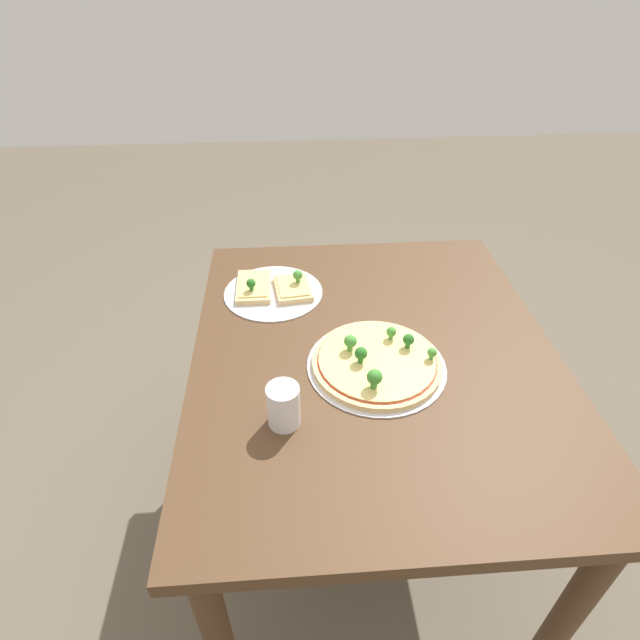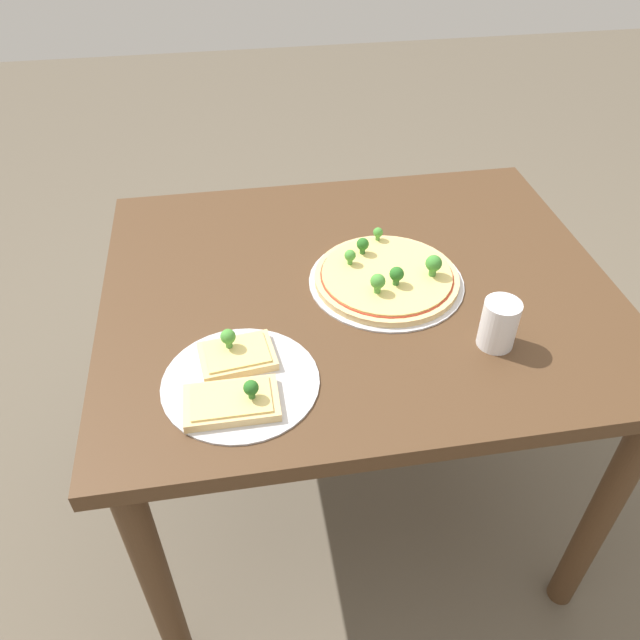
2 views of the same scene
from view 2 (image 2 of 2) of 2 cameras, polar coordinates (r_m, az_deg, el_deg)
ground_plane at (r=1.87m, az=2.57°, el=-15.41°), size 8.00×8.00×0.00m
dining_table at (r=1.38m, az=3.37°, el=-0.19°), size 1.06×0.88×0.76m
pizza_tray_whole at (r=1.31m, az=6.13°, el=3.94°), size 0.32×0.32×0.07m
pizza_tray_slice at (r=1.10m, az=-7.63°, el=-5.42°), size 0.28×0.28×0.06m
drinking_cup at (r=1.18m, az=16.04°, el=-0.35°), size 0.07×0.07×0.10m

